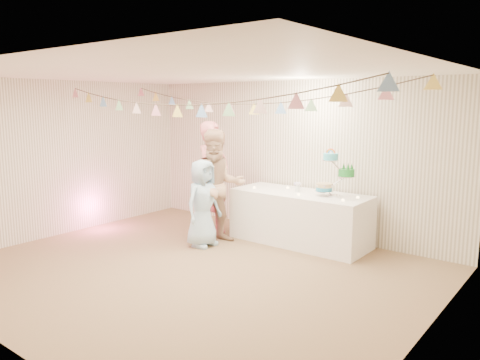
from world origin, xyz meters
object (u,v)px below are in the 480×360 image
Objects in this scene: table at (300,218)px; person_adult_a at (213,178)px; person_adult_b at (218,187)px; cake_stand at (334,179)px; person_child at (203,203)px.

table is 1.61m from person_adult_a.
person_adult_b reaches higher than table.
person_adult_a is (-1.44, -0.46, 0.55)m from table.
cake_stand is at bearing -26.03° from person_adult_b.
table is 1.14× the size of person_adult_a.
person_adult_b is (0.38, -0.31, -0.05)m from person_adult_a.
table is 1.57m from person_child.
person_adult_b is at bearing -144.25° from table.
person_adult_b is (-1.06, -0.77, 0.50)m from table.
table is 1.60× the size of person_child.
person_adult_a is 1.06× the size of person_adult_b.
person_child is at bearing -155.57° from person_adult_a.
person_adult_a reaches higher than person_adult_b.
cake_stand is at bearing 5.19° from table.
cake_stand is 1.82m from person_adult_b.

